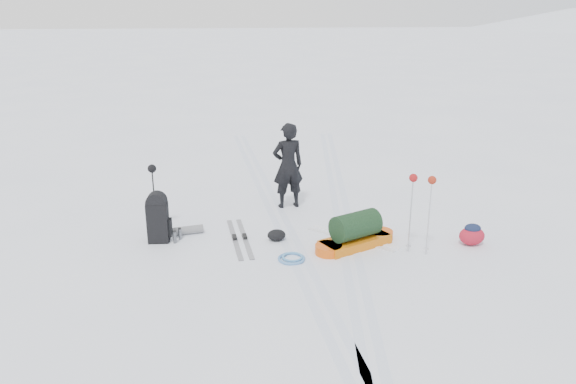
# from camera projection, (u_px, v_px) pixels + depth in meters

# --- Properties ---
(ground) EXTENTS (200.00, 200.00, 0.00)m
(ground) POSITION_uv_depth(u_px,v_px,m) (289.00, 239.00, 10.68)
(ground) COLOR white
(ground) RESTS_ON ground
(snow_hill_backdrop) EXTENTS (359.50, 192.00, 162.45)m
(snow_hill_backdrop) POSITION_uv_depth(u_px,v_px,m) (534.00, 368.00, 118.86)
(snow_hill_backdrop) COLOR white
(snow_hill_backdrop) RESTS_ON ground
(ski_tracks) EXTENTS (3.38, 17.97, 0.01)m
(ski_tracks) POSITION_uv_depth(u_px,v_px,m) (314.00, 221.00, 11.58)
(ski_tracks) COLOR silver
(ski_tracks) RESTS_ON ground
(skier) EXTENTS (0.76, 0.58, 1.88)m
(skier) POSITION_uv_depth(u_px,v_px,m) (288.00, 166.00, 12.11)
(skier) COLOR black
(skier) RESTS_ON ground
(pulk_sled) EXTENTS (1.75, 1.20, 0.66)m
(pulk_sled) POSITION_uv_depth(u_px,v_px,m) (355.00, 233.00, 10.31)
(pulk_sled) COLOR #C7620B
(pulk_sled) RESTS_ON ground
(expedition_rucksack) EXTENTS (1.03, 0.58, 0.98)m
(expedition_rucksack) POSITION_uv_depth(u_px,v_px,m) (162.00, 218.00, 10.49)
(expedition_rucksack) COLOR black
(expedition_rucksack) RESTS_ON ground
(ski_poles_black) EXTENTS (0.16, 0.20, 1.34)m
(ski_poles_black) POSITION_uv_depth(u_px,v_px,m) (153.00, 177.00, 10.81)
(ski_poles_black) COLOR black
(ski_poles_black) RESTS_ON ground
(ski_poles_silver) EXTENTS (0.43, 0.31, 1.47)m
(ski_poles_silver) POSITION_uv_depth(u_px,v_px,m) (422.00, 188.00, 9.72)
(ski_poles_silver) COLOR #ABAFB2
(ski_poles_silver) RESTS_ON ground
(touring_skis_grey) EXTENTS (0.46, 1.97, 0.07)m
(touring_skis_grey) POSITION_uv_depth(u_px,v_px,m) (240.00, 238.00, 10.70)
(touring_skis_grey) COLOR #999BA1
(touring_skis_grey) RESTS_ON ground
(touring_skis_white) EXTENTS (1.58, 1.51, 0.07)m
(touring_skis_white) POSITION_uv_depth(u_px,v_px,m) (352.00, 238.00, 10.72)
(touring_skis_white) COLOR silver
(touring_skis_white) RESTS_ON ground
(rope_coil) EXTENTS (0.50, 0.50, 0.06)m
(rope_coil) POSITION_uv_depth(u_px,v_px,m) (292.00, 258.00, 9.83)
(rope_coil) COLOR #4E84BF
(rope_coil) RESTS_ON ground
(small_daypack) EXTENTS (0.60, 0.57, 0.41)m
(small_daypack) POSITION_uv_depth(u_px,v_px,m) (472.00, 235.00, 10.40)
(small_daypack) COLOR maroon
(small_daypack) RESTS_ON ground
(thermos_pair) EXTENTS (0.16, 0.25, 0.25)m
(thermos_pair) POSITION_uv_depth(u_px,v_px,m) (177.00, 235.00, 10.57)
(thermos_pair) COLOR #55585D
(thermos_pair) RESTS_ON ground
(stuff_sack) EXTENTS (0.37, 0.29, 0.22)m
(stuff_sack) POSITION_uv_depth(u_px,v_px,m) (277.00, 235.00, 10.60)
(stuff_sack) COLOR black
(stuff_sack) RESTS_ON ground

